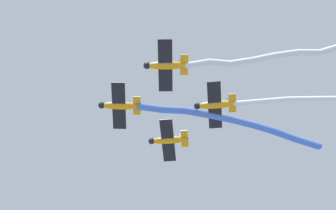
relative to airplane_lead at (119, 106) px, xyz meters
name	(u,v)px	position (x,y,z in m)	size (l,w,h in m)	color
airplane_lead	(119,106)	(0.00, 0.00, 0.00)	(7.06, 5.42, 1.75)	orange
smoke_trail_lead	(231,122)	(-5.97, 12.47, -0.57)	(12.16, 20.70, 2.53)	#4C75DB
airplane_left_wing	(166,65)	(4.05, 7.13, -0.40)	(7.08, 5.41, 1.75)	orange
smoke_trail_left_wing	(266,57)	(1.26, 18.30, 0.51)	(5.01, 18.32, 3.34)	white
airplane_right_wing	(168,140)	(-7.14, 4.05, 0.30)	(7.09, 5.38, 1.75)	orange
airplane_slot	(215,105)	(-3.08, 11.18, -0.20)	(7.09, 5.38, 1.75)	orange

